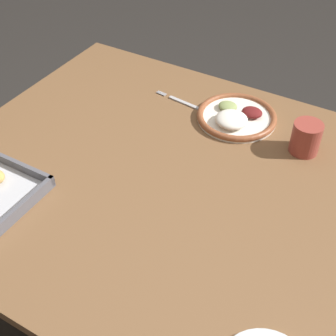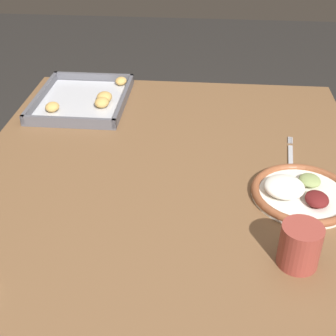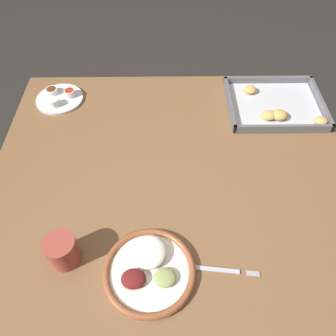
{
  "view_description": "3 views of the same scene",
  "coord_description": "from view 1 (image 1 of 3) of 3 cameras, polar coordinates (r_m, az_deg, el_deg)",
  "views": [
    {
      "loc": [
        -0.49,
        0.8,
        1.57
      ],
      "look_at": [
        -0.02,
        0.0,
        0.74
      ],
      "focal_mm": 50.0,
      "sensor_mm": 36.0,
      "label": 1
    },
    {
      "loc": [
        -1.01,
        -0.09,
        1.39
      ],
      "look_at": [
        -0.02,
        0.0,
        0.74
      ],
      "focal_mm": 50.0,
      "sensor_mm": 36.0,
      "label": 2
    },
    {
      "loc": [
        -0.03,
        -0.66,
        1.56
      ],
      "look_at": [
        -0.02,
        0.0,
        0.74
      ],
      "focal_mm": 35.0,
      "sensor_mm": 36.0,
      "label": 3
    }
  ],
  "objects": [
    {
      "name": "dinner_plate",
      "position": [
        1.47,
        8.32,
        6.21
      ],
      "size": [
        0.25,
        0.25,
        0.05
      ],
      "color": "white",
      "rests_on": "dining_table"
    },
    {
      "name": "fork",
      "position": [
        1.53,
        2.24,
        7.85
      ],
      "size": [
        0.21,
        0.04,
        0.0
      ],
      "rotation": [
        0.0,
        0.0,
        -0.12
      ],
      "color": "#B2B2B7",
      "rests_on": "dining_table"
    },
    {
      "name": "drinking_cup",
      "position": [
        1.37,
        16.47,
        3.55
      ],
      "size": [
        0.08,
        0.08,
        0.09
      ],
      "color": "#993D33",
      "rests_on": "dining_table"
    },
    {
      "name": "dining_table",
      "position": [
        1.33,
        -0.86,
        -3.39
      ],
      "size": [
        1.22,
        1.06,
        0.71
      ],
      "color": "brown",
      "rests_on": "ground_plane"
    },
    {
      "name": "ground_plane",
      "position": [
        1.83,
        -0.65,
        -17.21
      ],
      "size": [
        8.0,
        8.0,
        0.0
      ],
      "primitive_type": "plane",
      "color": "#282623"
    }
  ]
}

